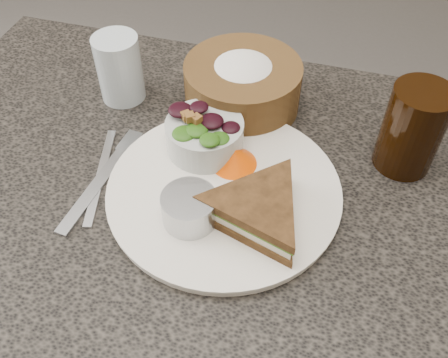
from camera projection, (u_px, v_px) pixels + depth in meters
name	position (u px, v px, depth m)	size (l,w,h in m)	color
dining_table	(224.00, 335.00, 0.92)	(1.00, 0.70, 0.75)	black
dinner_plate	(224.00, 191.00, 0.65)	(0.30, 0.30, 0.01)	silver
sandwich	(258.00, 210.00, 0.60)	(0.16, 0.16, 0.04)	#58371B
salad_bowl	(205.00, 131.00, 0.68)	(0.11, 0.11, 0.06)	#ACB2AF
dressing_ramekin	(190.00, 208.00, 0.60)	(0.07, 0.07, 0.04)	#A9ACB0
orange_wedge	(234.00, 156.00, 0.67)	(0.07, 0.07, 0.03)	#FB5002
fork	(98.00, 184.00, 0.67)	(0.02, 0.18, 0.00)	#A1A4A9
knife	(101.00, 175.00, 0.68)	(0.01, 0.18, 0.00)	#B0B3B7
bread_basket	(243.00, 79.00, 0.74)	(0.18, 0.18, 0.10)	brown
cola_glass	(414.00, 126.00, 0.65)	(0.08, 0.08, 0.14)	black
water_glass	(119.00, 68.00, 0.76)	(0.07, 0.07, 0.10)	silver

